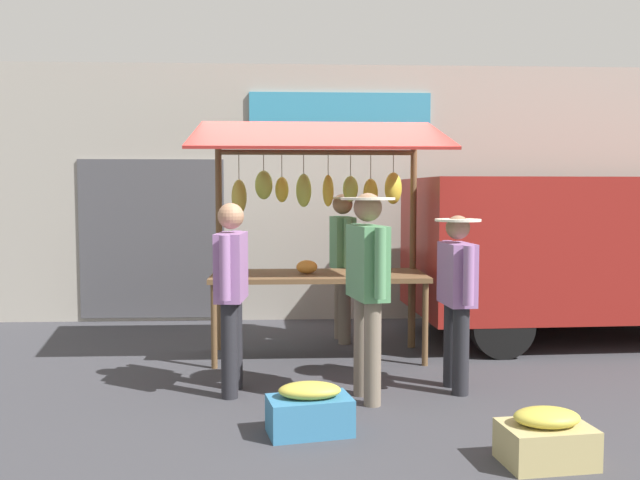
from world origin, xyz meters
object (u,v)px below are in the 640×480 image
at_px(market_stall, 315,207).
at_px(produce_crate_near, 310,410).
at_px(shopper_in_striped_shirt, 367,278).
at_px(shopper_with_ponytail, 231,284).
at_px(parked_van, 589,243).
at_px(vendor_with_sunhat, 342,254).
at_px(shopper_with_shopping_bag, 457,289).
at_px(produce_crate_side, 546,439).

height_order(market_stall, produce_crate_near, market_stall).
xyz_separation_m(shopper_in_striped_shirt, produce_crate_near, (0.50, 0.75, -0.85)).
xyz_separation_m(shopper_with_ponytail, parked_van, (-4.01, -1.97, 0.18)).
xyz_separation_m(parked_van, produce_crate_near, (3.38, 2.97, -0.95)).
relative_size(vendor_with_sunhat, shopper_with_shopping_bag, 1.11).
height_order(shopper_in_striped_shirt, parked_van, parked_van).
xyz_separation_m(produce_crate_near, produce_crate_side, (-1.48, 0.61, -0.01)).
relative_size(market_stall, parked_van, 0.56).
distance_m(shopper_in_striped_shirt, shopper_with_ponytail, 1.16).
bearing_deg(shopper_with_ponytail, produce_crate_near, -143.17).
xyz_separation_m(vendor_with_sunhat, parked_van, (-2.90, -0.01, 0.11)).
bearing_deg(vendor_with_sunhat, shopper_with_shopping_bag, 16.87).
bearing_deg(vendor_with_sunhat, produce_crate_side, 9.82).
xyz_separation_m(parked_van, produce_crate_side, (1.90, 3.58, -0.96)).
bearing_deg(shopper_with_ponytail, vendor_with_sunhat, -24.76).
bearing_deg(shopper_with_ponytail, parked_van, -59.07).
bearing_deg(market_stall, shopper_with_shopping_bag, 131.83).
relative_size(shopper_with_shopping_bag, produce_crate_side, 2.57).
bearing_deg(shopper_with_ponytail, produce_crate_side, -122.64).
distance_m(vendor_with_sunhat, shopper_in_striped_shirt, 2.21).
height_order(vendor_with_sunhat, shopper_with_shopping_bag, vendor_with_sunhat).
height_order(vendor_with_sunhat, produce_crate_near, vendor_with_sunhat).
bearing_deg(parked_van, produce_crate_near, 39.11).
relative_size(shopper_in_striped_shirt, produce_crate_near, 2.67).
bearing_deg(shopper_in_striped_shirt, shopper_with_shopping_bag, -84.85).
relative_size(market_stall, vendor_with_sunhat, 1.47).
bearing_deg(shopper_with_shopping_bag, parked_van, -50.36).
height_order(parked_van, produce_crate_side, parked_van).
distance_m(parked_van, produce_crate_near, 4.60).
distance_m(vendor_with_sunhat, parked_van, 2.90).
xyz_separation_m(vendor_with_sunhat, shopper_with_ponytail, (1.11, 1.96, -0.07)).
xyz_separation_m(vendor_with_sunhat, shopper_with_shopping_bag, (-0.82, 1.98, -0.13)).
height_order(market_stall, shopper_with_shopping_bag, market_stall).
xyz_separation_m(market_stall, produce_crate_side, (-1.34, 2.90, -1.40)).
distance_m(market_stall, vendor_with_sunhat, 0.94).
bearing_deg(parked_van, shopper_in_striped_shirt, 35.41).
relative_size(produce_crate_near, produce_crate_side, 1.08).
bearing_deg(shopper_in_striped_shirt, produce_crate_side, -155.54).
distance_m(shopper_in_striped_shirt, parked_van, 3.63).
distance_m(market_stall, parked_van, 3.34).
distance_m(market_stall, produce_crate_near, 2.69).
bearing_deg(market_stall, parked_van, -168.13).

